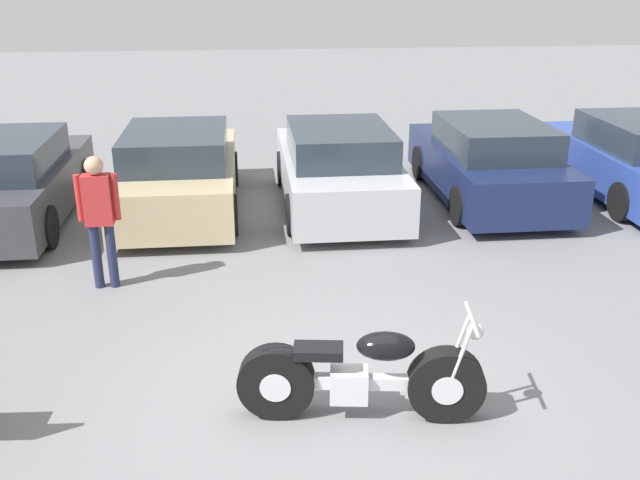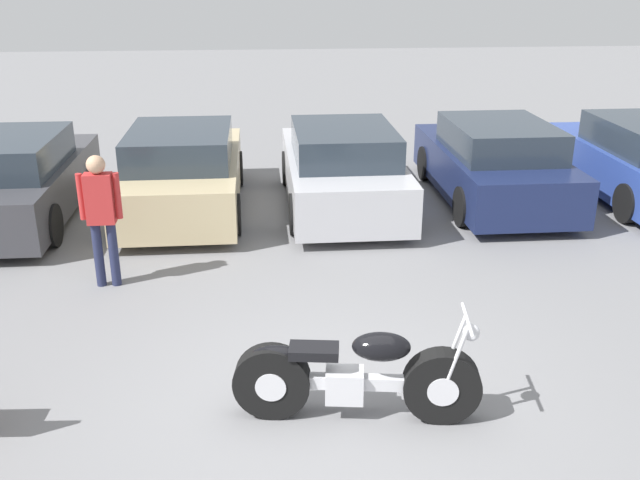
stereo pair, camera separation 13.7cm
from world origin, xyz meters
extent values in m
plane|color=slate|center=(0.00, 0.00, 0.00)|extent=(60.00, 60.00, 0.00)
cylinder|color=black|center=(0.93, -0.38, 0.35)|extent=(0.72, 0.29, 0.70)
cylinder|color=silver|center=(0.93, -0.38, 0.35)|extent=(0.31, 0.26, 0.28)
cylinder|color=black|center=(-0.58, -0.17, 0.35)|extent=(0.72, 0.29, 0.70)
cylinder|color=silver|center=(-0.58, -0.17, 0.35)|extent=(0.31, 0.26, 0.28)
cube|color=silver|center=(0.17, -0.27, 0.37)|extent=(1.17, 0.27, 0.12)
cube|color=silver|center=(0.07, -0.26, 0.33)|extent=(0.37, 0.28, 0.30)
ellipsoid|color=black|center=(0.38, -0.30, 0.73)|extent=(0.56, 0.36, 0.25)
cube|color=black|center=(-0.20, -0.22, 0.67)|extent=(0.47, 0.30, 0.09)
ellipsoid|color=black|center=(-0.53, -0.18, 0.61)|extent=(0.50, 0.26, 0.20)
cylinder|color=silver|center=(1.01, -0.48, 0.68)|extent=(0.22, 0.07, 0.67)
cylinder|color=silver|center=(1.03, -0.30, 0.68)|extent=(0.22, 0.07, 0.67)
cylinder|color=silver|center=(1.11, -0.40, 1.01)|extent=(0.12, 0.62, 0.03)
sphere|color=silver|center=(1.15, -0.41, 0.89)|extent=(0.15, 0.15, 0.15)
cylinder|color=silver|center=(-0.12, -0.09, 0.23)|extent=(1.16, 0.24, 0.08)
cube|color=#3D3D42|center=(-4.52, 5.62, 0.53)|extent=(1.82, 4.22, 0.75)
cylinder|color=black|center=(-3.67, 6.93, 0.32)|extent=(0.20, 0.64, 0.64)
cylinder|color=black|center=(-3.67, 4.31, 0.32)|extent=(0.20, 0.64, 0.64)
cube|color=#C6B284|center=(-1.88, 5.88, 0.53)|extent=(1.82, 4.22, 0.75)
cube|color=#28333D|center=(-1.88, 5.62, 1.15)|extent=(1.60, 2.20, 0.50)
cylinder|color=black|center=(-2.73, 7.19, 0.32)|extent=(0.20, 0.64, 0.64)
cylinder|color=black|center=(-1.03, 7.19, 0.32)|extent=(0.20, 0.64, 0.64)
cylinder|color=black|center=(-2.73, 4.57, 0.32)|extent=(0.20, 0.64, 0.64)
cylinder|color=black|center=(-1.03, 4.57, 0.32)|extent=(0.20, 0.64, 0.64)
cube|color=#BCBCC1|center=(0.76, 5.81, 0.53)|extent=(1.82, 4.22, 0.75)
cube|color=#28333D|center=(0.76, 5.56, 1.15)|extent=(1.60, 2.20, 0.50)
cylinder|color=black|center=(-0.09, 7.12, 0.32)|extent=(0.20, 0.64, 0.64)
cylinder|color=black|center=(1.61, 7.12, 0.32)|extent=(0.20, 0.64, 0.64)
cylinder|color=black|center=(-0.09, 4.50, 0.32)|extent=(0.20, 0.64, 0.64)
cylinder|color=black|center=(1.61, 4.50, 0.32)|extent=(0.20, 0.64, 0.64)
cube|color=#19234C|center=(3.40, 5.93, 0.53)|extent=(1.82, 4.22, 0.75)
cube|color=#28333D|center=(3.40, 5.68, 1.15)|extent=(1.60, 2.20, 0.50)
cylinder|color=black|center=(2.55, 7.24, 0.32)|extent=(0.20, 0.64, 0.64)
cylinder|color=black|center=(4.25, 7.24, 0.32)|extent=(0.20, 0.64, 0.64)
cylinder|color=black|center=(2.55, 4.63, 0.32)|extent=(0.20, 0.64, 0.64)
cylinder|color=black|center=(4.25, 4.63, 0.32)|extent=(0.20, 0.64, 0.64)
cube|color=#2D479E|center=(6.04, 5.86, 0.53)|extent=(1.82, 4.22, 0.75)
cylinder|color=black|center=(5.19, 7.17, 0.32)|extent=(0.20, 0.64, 0.64)
cylinder|color=black|center=(6.89, 7.17, 0.32)|extent=(0.20, 0.64, 0.64)
cylinder|color=black|center=(5.19, 4.55, 0.32)|extent=(0.20, 0.64, 0.64)
cylinder|color=#232847|center=(-2.69, 2.85, 0.42)|extent=(0.12, 0.12, 0.85)
cylinder|color=#232847|center=(-2.50, 2.85, 0.42)|extent=(0.12, 0.12, 0.85)
cube|color=red|center=(-2.60, 2.85, 1.17)|extent=(0.34, 0.20, 0.64)
cylinder|color=red|center=(-2.82, 2.85, 1.20)|extent=(0.08, 0.08, 0.58)
cylinder|color=red|center=(-2.38, 2.85, 1.20)|extent=(0.08, 0.08, 0.58)
sphere|color=tan|center=(-2.60, 2.85, 1.60)|extent=(0.23, 0.23, 0.23)
camera|label=1|loc=(-0.78, -5.70, 3.86)|focal=40.00mm
camera|label=2|loc=(-0.64, -5.71, 3.86)|focal=40.00mm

